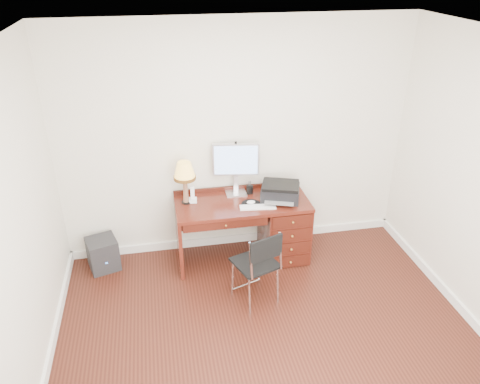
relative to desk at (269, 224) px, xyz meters
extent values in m
plane|color=black|center=(-0.32, -1.40, -0.41)|extent=(4.00, 4.00, 0.00)
plane|color=silver|center=(-0.32, 0.35, 0.94)|extent=(4.00, 0.00, 4.00)
plane|color=silver|center=(-2.32, -1.40, 0.94)|extent=(0.00, 3.50, 3.50)
plane|color=white|center=(-0.32, -1.40, 2.29)|extent=(4.00, 4.00, 0.00)
cube|color=white|center=(-0.32, 0.33, -0.36)|extent=(4.00, 0.03, 0.10)
cube|color=white|center=(-2.31, -1.40, -0.36)|extent=(0.03, 3.50, 0.10)
cube|color=white|center=(1.66, -1.40, -0.36)|extent=(0.03, 3.50, 0.10)
cube|color=#531A11|center=(-0.32, -0.01, 0.32)|extent=(1.50, 0.65, 0.04)
cube|color=#531A11|center=(0.18, -0.01, -0.06)|extent=(0.50, 0.61, 0.71)
cube|color=#531A11|center=(-1.05, -0.01, -0.06)|extent=(0.04, 0.61, 0.71)
cube|color=#42150D|center=(-0.56, 0.29, 0.05)|extent=(0.96, 0.03, 0.39)
cube|color=#42150D|center=(-0.56, -0.31, 0.25)|extent=(0.91, 0.03, 0.09)
sphere|color=#BF8C3F|center=(0.18, -0.34, -0.06)|extent=(0.03, 0.03, 0.03)
cube|color=silver|center=(-0.35, 0.20, 0.35)|extent=(0.26, 0.20, 0.02)
cube|color=silver|center=(-0.35, 0.25, 0.45)|extent=(0.06, 0.04, 0.19)
cube|color=silver|center=(-0.35, 0.23, 0.76)|extent=(0.53, 0.12, 0.38)
cube|color=#4C8CF2|center=(-0.35, 0.21, 0.76)|extent=(0.48, 0.07, 0.34)
cube|color=white|center=(-0.18, -0.17, 0.34)|extent=(0.40, 0.15, 0.02)
cylinder|color=black|center=(-0.24, -0.08, 0.34)|extent=(0.21, 0.21, 0.01)
ellipsoid|color=white|center=(-0.24, -0.08, 0.36)|extent=(0.10, 0.06, 0.04)
cube|color=black|center=(0.12, -0.01, 0.41)|extent=(0.51, 0.45, 0.15)
cube|color=black|center=(0.12, -0.01, 0.51)|extent=(0.48, 0.42, 0.04)
cylinder|color=black|center=(-0.94, 0.09, 0.35)|extent=(0.10, 0.10, 0.02)
cone|color=brown|center=(-0.94, 0.09, 0.50)|extent=(0.06, 0.06, 0.29)
cone|color=#FAC24F|center=(-0.94, 0.09, 0.74)|extent=(0.24, 0.24, 0.18)
cylinder|color=#593814|center=(-0.94, 0.09, 0.65)|extent=(0.24, 0.24, 0.04)
cube|color=white|center=(-0.87, 0.10, 0.36)|extent=(0.09, 0.09, 0.04)
cube|color=white|center=(-0.87, 0.10, 0.45)|extent=(0.05, 0.06, 0.15)
cylinder|color=black|center=(-0.20, 0.18, 0.39)|extent=(0.08, 0.08, 0.10)
cube|color=black|center=(-0.33, -0.75, 0.04)|extent=(0.51, 0.51, 0.02)
cube|color=black|center=(-0.33, -0.94, 0.31)|extent=(0.35, 0.14, 0.24)
cylinder|color=silver|center=(-0.50, -0.58, -0.19)|extent=(0.02, 0.02, 0.45)
cylinder|color=silver|center=(-0.17, -0.58, -0.19)|extent=(0.02, 0.02, 0.45)
cylinder|color=silver|center=(-0.50, -0.92, -0.19)|extent=(0.02, 0.02, 0.45)
cylinder|color=silver|center=(-0.17, -0.92, -0.19)|extent=(0.02, 0.02, 0.45)
cylinder|color=silver|center=(-0.50, -0.94, 0.23)|extent=(0.02, 0.02, 0.40)
cylinder|color=silver|center=(-0.17, -0.94, 0.23)|extent=(0.02, 0.02, 0.40)
cube|color=black|center=(-1.92, 0.10, -0.23)|extent=(0.40, 0.40, 0.37)
camera|label=1|loc=(-1.21, -4.52, 2.85)|focal=35.00mm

